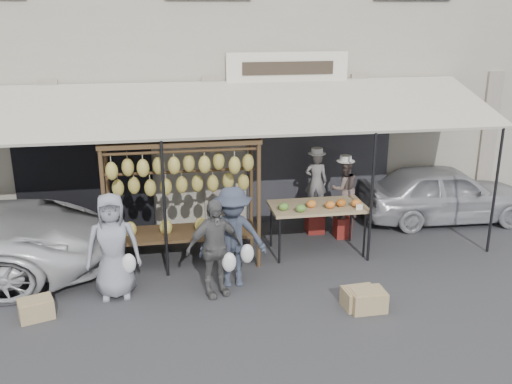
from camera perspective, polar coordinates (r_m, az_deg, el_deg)
ground_plane at (r=8.78m, az=-1.95°, el=-11.10°), size 90.00×90.00×0.00m
shophouse at (r=14.15m, az=-5.84°, el=15.36°), size 24.00×6.15×7.30m
awning at (r=10.08m, az=-3.84°, el=8.27°), size 10.00×2.35×2.92m
banana_rack at (r=9.58m, az=-7.46°, el=1.50°), size 2.60×0.90×2.24m
produce_table at (r=10.22m, az=6.24°, el=-1.54°), size 1.70×0.90×1.04m
vendor_left at (r=11.10m, az=6.03°, el=1.07°), size 0.49×0.40×1.17m
vendor_right at (r=10.95m, az=8.82°, el=0.34°), size 0.60×0.49×1.15m
customer_left at (r=8.91m, az=-14.12°, el=-5.26°), size 0.84×0.57×1.66m
customer_mid at (r=8.73m, az=-4.22°, el=-5.63°), size 0.98×0.65×1.55m
customer_right at (r=8.99m, az=-2.34°, el=-4.54°), size 1.09×0.65×1.65m
stool_left at (r=11.37m, az=5.89°, el=-2.90°), size 0.34×0.34×0.47m
stool_right at (r=11.21m, az=8.63°, el=-3.47°), size 0.35×0.35×0.41m
crate_near_a at (r=8.76m, az=10.30°, el=-10.39°), size 0.51×0.41×0.29m
crate_near_b at (r=8.71m, az=11.05°, el=-10.55°), size 0.52×0.40×0.31m
crate_far at (r=8.93m, az=-21.13°, el=-10.83°), size 0.56×0.49×0.28m
sedan at (r=12.46m, az=18.36°, el=-0.08°), size 3.58×1.56×1.20m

